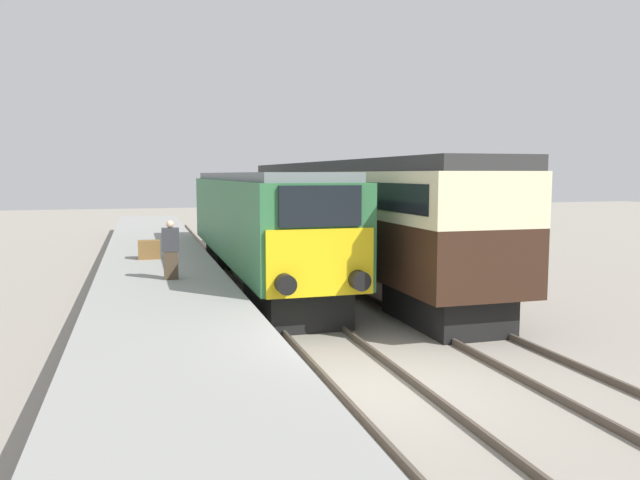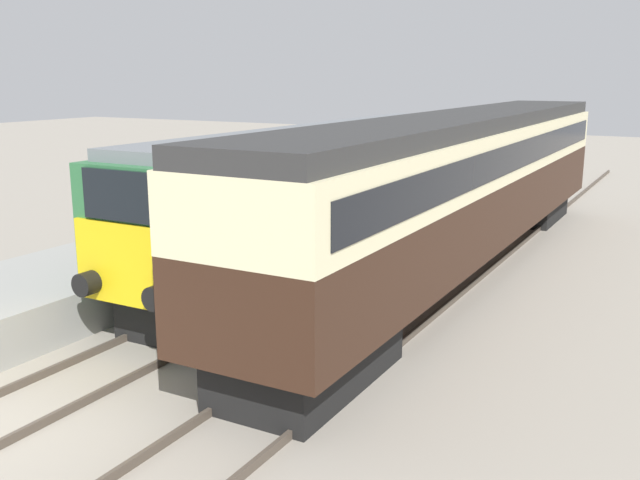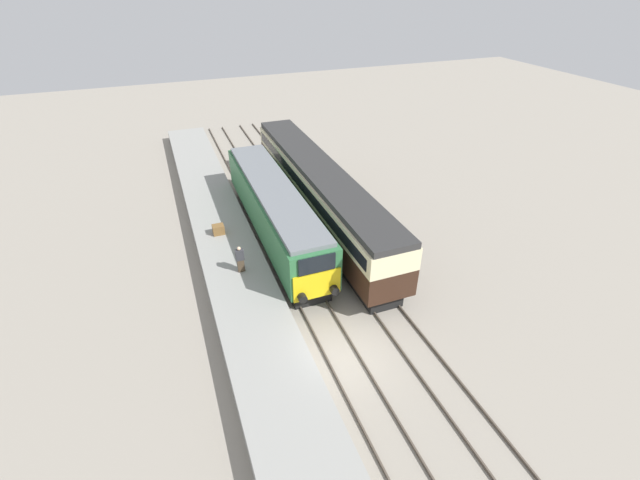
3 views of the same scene
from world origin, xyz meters
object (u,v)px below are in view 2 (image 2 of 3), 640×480
at_px(passenger_carriage, 464,177).
at_px(locomotive, 328,188).
at_px(luggage_crate, 230,207).
at_px(person_on_platform, 140,217).

bearing_deg(passenger_carriage, locomotive, -162.43).
xyz_separation_m(passenger_carriage, luggage_crate, (-6.96, -0.70, -1.28)).
height_order(locomotive, person_on_platform, locomotive).
bearing_deg(locomotive, person_on_platform, -127.82).
bearing_deg(luggage_crate, locomotive, -6.00).
distance_m(locomotive, passenger_carriage, 3.59).
bearing_deg(person_on_platform, locomotive, 52.18).
relative_size(passenger_carriage, person_on_platform, 13.08).
bearing_deg(locomotive, passenger_carriage, 17.57).
xyz_separation_m(passenger_carriage, person_on_platform, (-6.47, -5.04, -0.81)).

